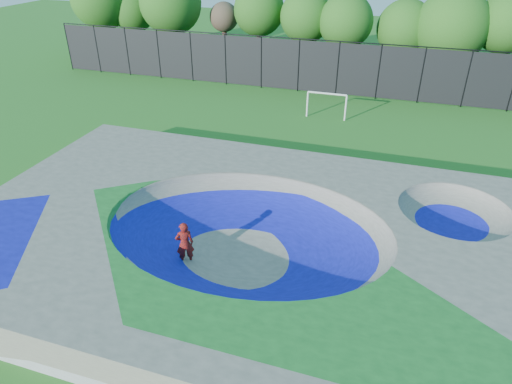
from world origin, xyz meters
TOP-DOWN VIEW (x-y plane):
  - ground at (0.00, 0.00)m, footprint 120.00×120.00m
  - skate_deck at (0.00, 0.00)m, footprint 22.00×14.00m
  - skater at (-2.04, -1.19)m, footprint 0.80×0.73m
  - skateboard at (-2.04, -1.19)m, footprint 0.79×0.56m
  - soccer_goal at (0.18, 15.75)m, footprint 2.69×0.12m
  - fence at (0.00, 21.00)m, footprint 48.09×0.09m
  - treeline at (0.67, 25.88)m, footprint 52.72×6.76m

SIDE VIEW (x-z plane):
  - ground at x=0.00m, z-range 0.00..0.00m
  - skateboard at x=-2.04m, z-range 0.00..0.05m
  - skate_deck at x=0.00m, z-range 0.00..1.50m
  - skater at x=-2.04m, z-range 0.00..1.84m
  - soccer_goal at x=0.18m, z-range 0.34..2.11m
  - fence at x=0.00m, z-range 0.08..4.12m
  - treeline at x=0.67m, z-range 0.78..9.08m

